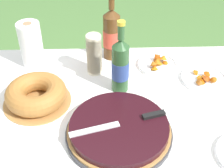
{
  "coord_description": "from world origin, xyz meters",
  "views": [
    {
      "loc": [
        0.02,
        -0.93,
        1.62
      ],
      "look_at": [
        0.05,
        0.13,
        0.78
      ],
      "focal_mm": 50.0,
      "sensor_mm": 36.0,
      "label": 1
    }
  ],
  "objects_px": {
    "snack_plate_right": "(157,63)",
    "paper_towel_roll": "(31,44)",
    "berry_tart": "(119,130)",
    "serving_knife": "(126,122)",
    "bundt_cake": "(36,94)",
    "cup_stack": "(94,54)",
    "snack_plate_near": "(204,78)",
    "cider_bottle_amber": "(112,34)",
    "cider_bottle_green": "(120,65)"
  },
  "relations": [
    {
      "from": "bundt_cake",
      "to": "berry_tart",
      "type": "bearing_deg",
      "value": -30.31
    },
    {
      "from": "berry_tart",
      "to": "cider_bottle_amber",
      "type": "height_order",
      "value": "cider_bottle_amber"
    },
    {
      "from": "serving_knife",
      "to": "bundt_cake",
      "type": "xyz_separation_m",
      "value": [
        -0.37,
        0.19,
        -0.02
      ]
    },
    {
      "from": "bundt_cake",
      "to": "paper_towel_roll",
      "type": "distance_m",
      "value": 0.31
    },
    {
      "from": "snack_plate_near",
      "to": "snack_plate_right",
      "type": "height_order",
      "value": "snack_plate_right"
    },
    {
      "from": "berry_tart",
      "to": "cider_bottle_amber",
      "type": "xyz_separation_m",
      "value": [
        -0.01,
        0.55,
        0.1
      ]
    },
    {
      "from": "bundt_cake",
      "to": "snack_plate_right",
      "type": "bearing_deg",
      "value": 24.81
    },
    {
      "from": "cup_stack",
      "to": "snack_plate_near",
      "type": "height_order",
      "value": "cup_stack"
    },
    {
      "from": "bundt_cake",
      "to": "snack_plate_right",
      "type": "distance_m",
      "value": 0.61
    },
    {
      "from": "cup_stack",
      "to": "snack_plate_near",
      "type": "relative_size",
      "value": 0.93
    },
    {
      "from": "serving_knife",
      "to": "cider_bottle_green",
      "type": "distance_m",
      "value": 0.28
    },
    {
      "from": "berry_tart",
      "to": "cider_bottle_amber",
      "type": "distance_m",
      "value": 0.56
    },
    {
      "from": "berry_tart",
      "to": "serving_knife",
      "type": "height_order",
      "value": "serving_knife"
    },
    {
      "from": "cider_bottle_amber",
      "to": "cup_stack",
      "type": "bearing_deg",
      "value": -122.47
    },
    {
      "from": "berry_tart",
      "to": "bundt_cake",
      "type": "xyz_separation_m",
      "value": [
        -0.34,
        0.2,
        0.02
      ]
    },
    {
      "from": "serving_knife",
      "to": "paper_towel_roll",
      "type": "relative_size",
      "value": 1.64
    },
    {
      "from": "cup_stack",
      "to": "cider_bottle_amber",
      "type": "relative_size",
      "value": 0.59
    },
    {
      "from": "paper_towel_roll",
      "to": "cup_stack",
      "type": "bearing_deg",
      "value": -14.81
    },
    {
      "from": "berry_tart",
      "to": "paper_towel_roll",
      "type": "relative_size",
      "value": 1.82
    },
    {
      "from": "bundt_cake",
      "to": "cider_bottle_amber",
      "type": "relative_size",
      "value": 0.84
    },
    {
      "from": "cup_stack",
      "to": "paper_towel_roll",
      "type": "relative_size",
      "value": 0.9
    },
    {
      "from": "berry_tart",
      "to": "cider_bottle_green",
      "type": "distance_m",
      "value": 0.3
    },
    {
      "from": "snack_plate_near",
      "to": "berry_tart",
      "type": "bearing_deg",
      "value": -141.41
    },
    {
      "from": "berry_tart",
      "to": "cup_stack",
      "type": "height_order",
      "value": "cup_stack"
    },
    {
      "from": "serving_knife",
      "to": "snack_plate_near",
      "type": "distance_m",
      "value": 0.5
    },
    {
      "from": "bundt_cake",
      "to": "snack_plate_near",
      "type": "height_order",
      "value": "bundt_cake"
    },
    {
      "from": "bundt_cake",
      "to": "snack_plate_near",
      "type": "bearing_deg",
      "value": 9.81
    },
    {
      "from": "serving_knife",
      "to": "cup_stack",
      "type": "relative_size",
      "value": 1.82
    },
    {
      "from": "serving_knife",
      "to": "snack_plate_near",
      "type": "bearing_deg",
      "value": -156.12
    },
    {
      "from": "cider_bottle_amber",
      "to": "snack_plate_right",
      "type": "relative_size",
      "value": 1.73
    },
    {
      "from": "berry_tart",
      "to": "snack_plate_right",
      "type": "relative_size",
      "value": 2.05
    },
    {
      "from": "cup_stack",
      "to": "cider_bottle_green",
      "type": "relative_size",
      "value": 0.6
    },
    {
      "from": "snack_plate_near",
      "to": "paper_towel_roll",
      "type": "relative_size",
      "value": 0.97
    },
    {
      "from": "serving_knife",
      "to": "berry_tart",
      "type": "bearing_deg",
      "value": -0.0
    },
    {
      "from": "bundt_cake",
      "to": "cup_stack",
      "type": "distance_m",
      "value": 0.33
    },
    {
      "from": "berry_tart",
      "to": "cup_stack",
      "type": "bearing_deg",
      "value": 103.21
    },
    {
      "from": "berry_tart",
      "to": "snack_plate_right",
      "type": "distance_m",
      "value": 0.5
    },
    {
      "from": "snack_plate_right",
      "to": "paper_towel_roll",
      "type": "distance_m",
      "value": 0.62
    },
    {
      "from": "serving_knife",
      "to": "snack_plate_right",
      "type": "relative_size",
      "value": 1.85
    },
    {
      "from": "serving_knife",
      "to": "snack_plate_right",
      "type": "height_order",
      "value": "serving_knife"
    },
    {
      "from": "berry_tart",
      "to": "bundt_cake",
      "type": "distance_m",
      "value": 0.4
    },
    {
      "from": "cider_bottle_green",
      "to": "cup_stack",
      "type": "bearing_deg",
      "value": 130.75
    },
    {
      "from": "cup_stack",
      "to": "snack_plate_near",
      "type": "bearing_deg",
      "value": -9.42
    },
    {
      "from": "snack_plate_near",
      "to": "snack_plate_right",
      "type": "bearing_deg",
      "value": 148.09
    },
    {
      "from": "serving_knife",
      "to": "cider_bottle_green",
      "type": "height_order",
      "value": "cider_bottle_green"
    },
    {
      "from": "berry_tart",
      "to": "cup_stack",
      "type": "distance_m",
      "value": 0.43
    },
    {
      "from": "bundt_cake",
      "to": "snack_plate_near",
      "type": "relative_size",
      "value": 1.33
    },
    {
      "from": "berry_tart",
      "to": "serving_knife",
      "type": "xyz_separation_m",
      "value": [
        0.03,
        0.01,
        0.04
      ]
    },
    {
      "from": "cider_bottle_green",
      "to": "paper_towel_roll",
      "type": "distance_m",
      "value": 0.47
    },
    {
      "from": "serving_knife",
      "to": "bundt_cake",
      "type": "distance_m",
      "value": 0.42
    }
  ]
}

